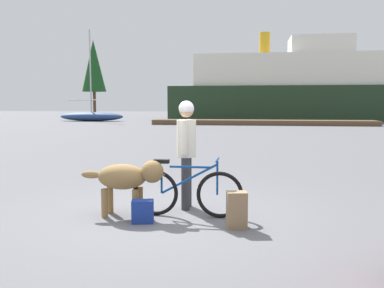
% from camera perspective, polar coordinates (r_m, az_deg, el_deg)
% --- Properties ---
extents(ground_plane, '(160.00, 160.00, 0.00)m').
position_cam_1_polar(ground_plane, '(6.38, -3.01, -10.14)').
color(ground_plane, slate).
extents(bicycle, '(1.73, 0.44, 0.91)m').
position_cam_1_polar(bicycle, '(6.22, -0.80, -6.85)').
color(bicycle, black).
rests_on(bicycle, ground_plane).
extents(person_cyclist, '(0.32, 0.53, 1.80)m').
position_cam_1_polar(person_cyclist, '(6.61, -0.80, 0.11)').
color(person_cyclist, '#333338').
rests_on(person_cyclist, ground_plane).
extents(dog, '(1.32, 0.46, 0.88)m').
position_cam_1_polar(dog, '(6.31, -9.18, -4.78)').
color(dog, olive).
rests_on(dog, ground_plane).
extents(backpack, '(0.31, 0.25, 0.52)m').
position_cam_1_polar(backpack, '(5.73, 6.39, -9.33)').
color(backpack, '#8C7251').
rests_on(backpack, ground_plane).
extents(handbag_pannier, '(0.35, 0.24, 0.34)m').
position_cam_1_polar(handbag_pannier, '(6.01, -7.04, -9.52)').
color(handbag_pannier, navy).
rests_on(handbag_pannier, ground_plane).
extents(dock_pier, '(17.98, 2.22, 0.40)m').
position_cam_1_polar(dock_pier, '(33.26, 9.94, 3.04)').
color(dock_pier, brown).
rests_on(dock_pier, ground_plane).
extents(ferry_boat, '(25.41, 7.16, 9.09)m').
position_cam_1_polar(ferry_boat, '(43.46, 14.40, 7.58)').
color(ferry_boat, '#1E331E').
rests_on(ferry_boat, ground_plane).
extents(sailboat_moored, '(6.48, 1.81, 8.90)m').
position_cam_1_polar(sailboat_moored, '(40.99, -14.14, 3.91)').
color(sailboat_moored, navy).
rests_on(sailboat_moored, ground_plane).
extents(pine_tree_far_left, '(3.47, 3.47, 11.00)m').
position_cam_1_polar(pine_tree_far_left, '(61.23, -13.85, 10.75)').
color(pine_tree_far_left, '#4C331E').
rests_on(pine_tree_far_left, ground_plane).
extents(pine_tree_center, '(4.38, 4.38, 9.64)m').
position_cam_1_polar(pine_tree_center, '(55.69, 9.91, 10.46)').
color(pine_tree_center, '#4C331E').
rests_on(pine_tree_center, ground_plane).
extents(pine_tree_far_right, '(3.25, 3.25, 11.33)m').
position_cam_1_polar(pine_tree_far_right, '(58.35, 18.19, 10.78)').
color(pine_tree_far_right, '#4C331E').
rests_on(pine_tree_far_right, ground_plane).
extents(pine_tree_mid_back, '(2.84, 2.84, 8.60)m').
position_cam_1_polar(pine_tree_mid_back, '(61.05, 8.14, 9.26)').
color(pine_tree_mid_back, '#4C331E').
rests_on(pine_tree_mid_back, ground_plane).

